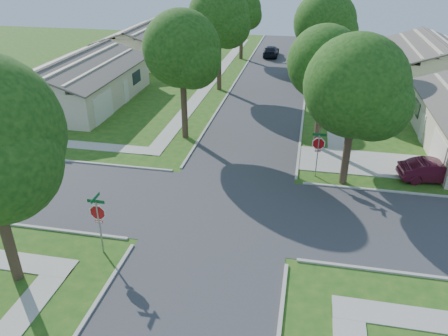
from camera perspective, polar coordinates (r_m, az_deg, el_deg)
ground at (r=23.35m, az=0.05°, el=-5.34°), size 100.00×100.00×0.00m
road_ns at (r=23.35m, az=0.05°, el=-5.33°), size 7.00×100.00×0.02m
sidewalk_ne at (r=47.07m, az=13.90°, el=10.96°), size 1.20×40.00×0.04m
sidewalk_nw at (r=48.05m, az=-1.05°, el=12.07°), size 1.20×40.00×0.04m
driveway at (r=29.51m, az=18.08°, el=0.63°), size 8.80×3.60×0.05m
stop_sign_sw at (r=19.93m, az=-16.14°, el=-5.91°), size 1.05×0.80×2.98m
stop_sign_ne at (r=26.23m, az=12.23°, el=2.88°), size 1.05×0.80×2.98m
tree_e_near at (r=29.16m, az=13.10°, el=12.79°), size 4.97×4.80×8.28m
tree_e_mid at (r=40.82m, az=13.08°, el=17.65°), size 5.59×5.40×9.21m
tree_e_far at (r=53.73m, az=12.95°, el=19.53°), size 5.17×5.00×8.72m
tree_w_near at (r=30.26m, az=-5.43°, el=14.78°), size 5.38×5.20×8.97m
tree_w_mid at (r=41.65m, az=-0.60°, el=18.81°), size 5.80×5.60×9.56m
tree_w_far at (r=54.45m, az=2.38°, el=19.73°), size 4.76×4.60×8.04m
tree_ne_corner at (r=24.66m, az=16.93°, el=9.61°), size 5.80×5.60×8.66m
house_ne_far at (r=51.02m, az=25.39°, el=12.15°), size 8.42×13.60×4.23m
house_nw_near at (r=41.14m, az=-18.31°, el=10.27°), size 8.42×13.60×4.23m
house_nw_far at (r=56.11m, az=-9.99°, el=15.46°), size 8.42×13.60×4.23m
car_driveway at (r=28.57m, az=25.67°, el=-0.32°), size 4.11×1.98×1.30m
car_curb_east at (r=46.60m, az=10.39°, el=12.18°), size 2.21×4.93×1.65m
car_curb_west at (r=56.79m, az=6.17°, el=14.93°), size 1.82×4.42×1.28m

